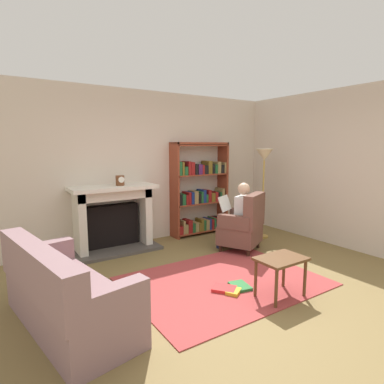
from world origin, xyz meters
name	(u,v)px	position (x,y,z in m)	size (l,w,h in m)	color
ground	(239,290)	(0.00, 0.00, 0.00)	(14.00, 14.00, 0.00)	olive
back_wall	(147,167)	(0.00, 2.55, 1.35)	(5.60, 0.10, 2.70)	beige
side_wall_right	(301,166)	(2.65, 1.25, 1.35)	(0.10, 5.20, 2.70)	beige
area_rug	(224,281)	(0.00, 0.30, 0.01)	(2.40, 1.80, 0.01)	#A43B3A
fireplace	(113,216)	(-0.75, 2.30, 0.58)	(1.41, 0.64, 1.09)	#4C4742
mantel_clock	(120,180)	(-0.65, 2.20, 1.18)	(0.14, 0.14, 0.16)	brown
bookshelf	(200,190)	(1.02, 2.33, 0.87)	(1.19, 0.32, 1.80)	brown
armchair_reading	(244,226)	(1.05, 1.08, 0.42)	(0.86, 0.85, 0.97)	#331E14
seated_reader	(237,213)	(1.00, 1.19, 0.62)	(0.53, 0.60, 1.14)	silver
sofa_floral	(63,295)	(-1.92, 0.34, 0.32)	(1.01, 1.80, 0.85)	gray
side_table	(281,264)	(0.28, -0.38, 0.40)	(0.56, 0.39, 0.48)	brown
scattered_books	(232,288)	(-0.08, 0.04, 0.03)	(0.51, 0.39, 0.04)	#267233
floor_lamp	(264,163)	(1.88, 1.48, 1.42)	(0.32, 0.32, 1.68)	#B7933F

